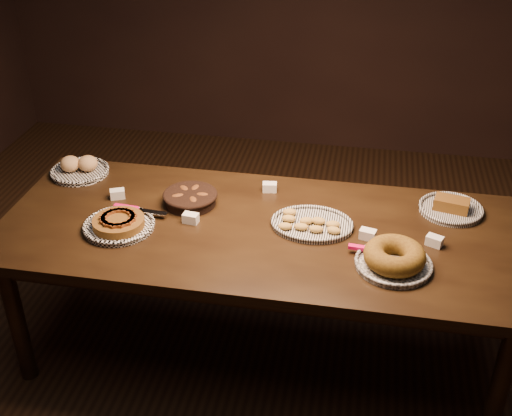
% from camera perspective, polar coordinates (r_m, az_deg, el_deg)
% --- Properties ---
extents(ground, '(5.00, 5.00, 0.00)m').
position_cam_1_polar(ground, '(3.39, 0.28, -12.42)').
color(ground, black).
rests_on(ground, ground).
extents(buffet_table, '(2.40, 1.00, 0.75)m').
position_cam_1_polar(buffet_table, '(2.97, 0.32, -2.92)').
color(buffet_table, black).
rests_on(buffet_table, ground).
extents(apple_tart_plate, '(0.35, 0.33, 0.06)m').
position_cam_1_polar(apple_tart_plate, '(2.97, -12.08, -1.37)').
color(apple_tart_plate, white).
rests_on(apple_tart_plate, buffet_table).
extents(madeleine_platter, '(0.37, 0.30, 0.04)m').
position_cam_1_polar(madeleine_platter, '(2.93, 4.92, -1.40)').
color(madeleine_platter, black).
rests_on(madeleine_platter, buffet_table).
extents(bundt_cake_plate, '(0.35, 0.32, 0.10)m').
position_cam_1_polar(bundt_cake_plate, '(2.71, 12.17, -4.38)').
color(bundt_cake_plate, black).
rests_on(bundt_cake_plate, buffet_table).
extents(croissant_basket, '(0.27, 0.27, 0.07)m').
position_cam_1_polar(croissant_basket, '(3.10, -5.86, 0.96)').
color(croissant_basket, black).
rests_on(croissant_basket, buffet_table).
extents(bread_roll_plate, '(0.30, 0.30, 0.09)m').
position_cam_1_polar(bread_roll_plate, '(3.49, -15.42, 3.44)').
color(bread_roll_plate, white).
rests_on(bread_roll_plate, buffet_table).
extents(loaf_plate, '(0.30, 0.30, 0.07)m').
position_cam_1_polar(loaf_plate, '(3.17, 16.94, 0.03)').
color(loaf_plate, black).
rests_on(loaf_plate, buffet_table).
extents(tent_cards, '(1.59, 0.41, 0.04)m').
position_cam_1_polar(tent_cards, '(2.98, 1.38, -0.51)').
color(tent_cards, white).
rests_on(tent_cards, buffet_table).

